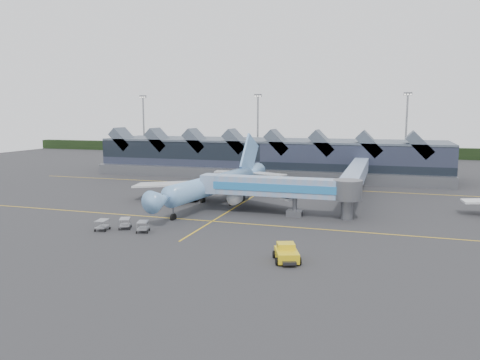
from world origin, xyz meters
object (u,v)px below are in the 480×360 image
(main_airliner, at_px, (217,184))
(jet_bridge, at_px, (288,188))
(fuel_truck, at_px, (194,190))
(pushback_tug, at_px, (287,254))

(main_airliner, bearing_deg, jet_bridge, -14.69)
(main_airliner, distance_m, jet_bridge, 15.62)
(fuel_truck, bearing_deg, main_airliner, -41.58)
(main_airliner, xyz_separation_m, jet_bridge, (14.43, -5.93, 0.74))
(fuel_truck, bearing_deg, pushback_tug, -63.89)
(jet_bridge, height_order, fuel_truck, jet_bridge)
(jet_bridge, bearing_deg, pushback_tug, -78.89)
(main_airliner, relative_size, fuel_truck, 4.31)
(fuel_truck, xyz_separation_m, pushback_tug, (25.10, -32.62, -0.84))
(jet_bridge, relative_size, pushback_tug, 5.48)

